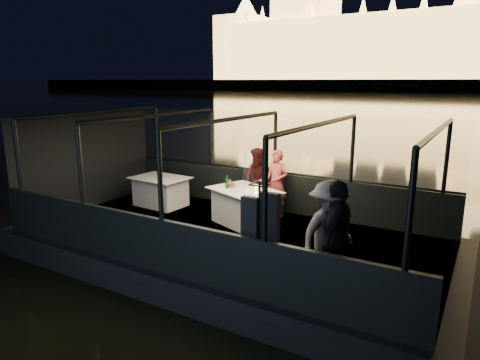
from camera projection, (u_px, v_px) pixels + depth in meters
The scene contains 28 objects.
river_water at pixel (468, 101), 75.74m from camera, with size 500.00×500.00×0.00m, color black.
boat_hull at pixel (230, 258), 8.65m from camera, with size 8.60×4.40×1.00m, color black.
boat_deck at pixel (230, 236), 8.54m from camera, with size 8.00×4.00×0.04m, color black.
gunwale_port at pixel (274, 192), 10.11m from camera, with size 8.00×0.08×0.90m, color black.
gunwale_starboard at pixel (163, 246), 6.76m from camera, with size 8.00×0.08×0.90m, color black.
cabin_glass_port at pixel (275, 143), 9.85m from camera, with size 8.00×0.02×1.40m, color #99B2B2, non-canonical shape.
cabin_glass_starboard at pixel (160, 176), 6.50m from camera, with size 8.00×0.02×1.40m, color #99B2B2, non-canonical shape.
cabin_roof_glass at pixel (229, 119), 8.02m from camera, with size 8.00×4.00×0.02m, color #99B2B2, non-canonical shape.
end_wall_fore at pixel (88, 160), 10.26m from camera, with size 0.02×4.00×2.30m, color black, non-canonical shape.
end_wall_aft at pixel (460, 210), 6.29m from camera, with size 0.02×4.00×2.30m, color black, non-canonical shape.
canopy_ribs at pixel (230, 179), 8.28m from camera, with size 8.00×4.00×2.30m, color black, non-canonical shape.
dining_table_central at pixel (244, 207), 9.11m from camera, with size 1.45×1.05×0.77m, color silver.
dining_table_aft at pixel (161, 190), 10.48m from camera, with size 1.34×0.97×0.71m, color white.
chair_port_left at pixel (248, 194), 9.86m from camera, with size 0.47×0.47×1.00m, color black.
chair_port_right at pixel (272, 197), 9.59m from camera, with size 0.40×0.40×0.85m, color black.
coat_stand at pixel (259, 232), 6.09m from camera, with size 0.46×0.37×1.65m, color black, non-canonical shape.
person_woman_coral at pixel (276, 184), 9.61m from camera, with size 0.55×0.36×1.52m, color #DC5250.
person_man_maroon at pixel (258, 181), 9.86m from camera, with size 0.73×0.56×1.51m, color #3A1010.
passenger_stripe at pixel (328, 231), 6.28m from camera, with size 1.05×0.59×1.62m, color silver.
passenger_dark at pixel (337, 236), 6.07m from camera, with size 0.98×0.41×1.67m, color black.
wine_bottle at pixel (227, 181), 9.12m from camera, with size 0.06×0.06×0.27m, color #163B15.
bread_basket at pixel (231, 185), 9.26m from camera, with size 0.18×0.18×0.07m, color brown.
amber_candle at pixel (256, 189), 8.91m from camera, with size 0.06×0.06×0.08m, color orange.
plate_near at pixel (254, 194), 8.68m from camera, with size 0.22×0.22×0.01m, color silver.
plate_far at pixel (242, 186), 9.34m from camera, with size 0.24×0.24×0.01m, color white.
wine_glass_white at pixel (230, 184), 9.08m from camera, with size 0.06×0.06×0.19m, color white, non-canonical shape.
wine_glass_red at pixel (260, 184), 9.11m from camera, with size 0.06×0.06×0.19m, color white, non-canonical shape.
wine_glass_empty at pixel (244, 188), 8.80m from camera, with size 0.06×0.06×0.18m, color silver, non-canonical shape.
Camera 1 is at (4.28, -6.84, 3.50)m, focal length 32.00 mm.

